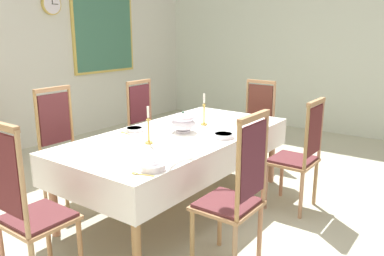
# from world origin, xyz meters

# --- Properties ---
(ground) EXTENTS (7.60, 5.99, 0.04)m
(ground) POSITION_xyz_m (0.00, 0.00, -0.02)
(ground) COLOR #B3B39C
(back_wall) EXTENTS (7.60, 0.08, 3.38)m
(back_wall) POSITION_xyz_m (0.00, 3.03, 1.69)
(back_wall) COLOR silver
(back_wall) RESTS_ON ground
(right_wall) EXTENTS (0.08, 5.99, 3.38)m
(right_wall) POSITION_xyz_m (3.84, 0.00, 1.69)
(right_wall) COLOR silver
(right_wall) RESTS_ON ground
(dining_table) EXTENTS (2.43, 1.16, 0.74)m
(dining_table) POSITION_xyz_m (0.00, -0.05, 0.67)
(dining_table) COLOR #A97C4D
(dining_table) RESTS_ON ground
(tablecloth) EXTENTS (2.45, 1.18, 0.29)m
(tablecloth) POSITION_xyz_m (0.00, -0.05, 0.69)
(tablecloth) COLOR white
(tablecloth) RESTS_ON dining_table
(chair_south_a) EXTENTS (0.44, 0.42, 1.19)m
(chair_south_a) POSITION_xyz_m (-0.61, -1.04, 0.60)
(chair_south_a) COLOR tan
(chair_south_a) RESTS_ON ground
(chair_north_a) EXTENTS (0.44, 0.42, 1.18)m
(chair_north_a) POSITION_xyz_m (-0.61, 0.94, 0.59)
(chair_north_a) COLOR #A78154
(chair_north_a) RESTS_ON ground
(chair_south_b) EXTENTS (0.44, 0.42, 1.10)m
(chair_south_b) POSITION_xyz_m (0.62, -1.03, 0.57)
(chair_south_b) COLOR #A47159
(chair_south_b) RESTS_ON ground
(chair_north_b) EXTENTS (0.44, 0.42, 1.12)m
(chair_north_b) POSITION_xyz_m (0.62, 0.94, 0.57)
(chair_north_b) COLOR #B2774F
(chair_north_b) RESTS_ON ground
(chair_head_west) EXTENTS (0.42, 0.44, 1.19)m
(chair_head_west) POSITION_xyz_m (-1.62, -0.05, 0.60)
(chair_head_west) COLOR #AC794F
(chair_head_west) RESTS_ON ground
(chair_head_east) EXTENTS (0.42, 0.44, 1.09)m
(chair_head_east) POSITION_xyz_m (1.62, -0.05, 0.56)
(chair_head_east) COLOR #AC764B
(chair_head_east) RESTS_ON ground
(soup_tureen) EXTENTS (0.26, 0.26, 0.21)m
(soup_tureen) POSITION_xyz_m (0.07, -0.05, 0.85)
(soup_tureen) COLOR white
(soup_tureen) RESTS_ON tablecloth
(candlestick_west) EXTENTS (0.07, 0.07, 0.34)m
(candlestick_west) POSITION_xyz_m (-0.43, -0.05, 0.88)
(candlestick_west) COLOR gold
(candlestick_west) RESTS_ON tablecloth
(candlestick_east) EXTENTS (0.07, 0.07, 0.33)m
(candlestick_east) POSITION_xyz_m (0.43, -0.05, 0.88)
(candlestick_east) COLOR gold
(candlestick_east) RESTS_ON tablecloth
(bowl_near_left) EXTENTS (0.18, 0.18, 0.03)m
(bowl_near_left) POSITION_xyz_m (-0.19, 0.37, 0.77)
(bowl_near_left) COLOR white
(bowl_near_left) RESTS_ON tablecloth
(bowl_near_right) EXTENTS (0.19, 0.19, 0.05)m
(bowl_near_right) POSITION_xyz_m (-0.91, -0.52, 0.77)
(bowl_near_right) COLOR white
(bowl_near_right) RESTS_ON tablecloth
(bowl_far_left) EXTENTS (0.20, 0.20, 0.04)m
(bowl_far_left) POSITION_xyz_m (0.12, -0.48, 0.77)
(bowl_far_left) COLOR white
(bowl_far_left) RESTS_ON tablecloth
(spoon_primary) EXTENTS (0.05, 0.18, 0.01)m
(spoon_primary) POSITION_xyz_m (-0.31, 0.39, 0.75)
(spoon_primary) COLOR gold
(spoon_primary) RESTS_ON tablecloth
(spoon_secondary) EXTENTS (0.06, 0.17, 0.01)m
(spoon_secondary) POSITION_xyz_m (-1.04, -0.50, 0.75)
(spoon_secondary) COLOR gold
(spoon_secondary) RESTS_ON tablecloth
(mounted_clock) EXTENTS (0.32, 0.06, 0.32)m
(mounted_clock) POSITION_xyz_m (0.79, 2.96, 2.09)
(mounted_clock) COLOR #D1B251
(framed_painting) EXTENTS (1.31, 0.05, 1.48)m
(framed_painting) POSITION_xyz_m (1.79, 2.97, 1.74)
(framed_painting) COLOR #D1B251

